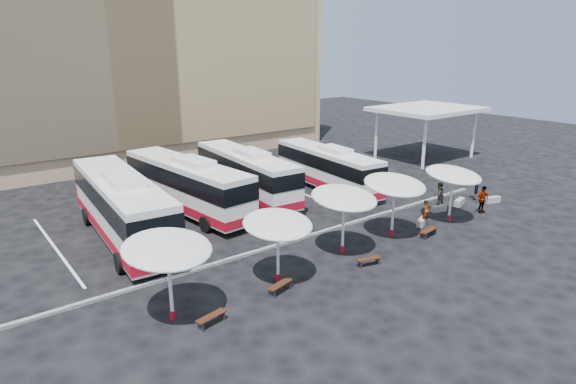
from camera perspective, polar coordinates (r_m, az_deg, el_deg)
ground at (r=28.65m, az=2.05°, el=-5.97°), size 120.00×120.00×0.00m
sandstone_building at (r=54.87m, az=-20.45°, el=17.52°), size 42.00×18.25×29.60m
service_canopy at (r=51.23m, az=16.14°, el=9.28°), size 10.00×8.00×5.20m
curb_divider at (r=28.98m, az=1.43°, el=-5.53°), size 34.00×0.25×0.15m
bay_lines at (r=34.79m, az=-6.31°, el=-1.83°), size 24.15×12.00×0.01m
bus_0 at (r=29.97m, az=-19.12°, el=-1.47°), size 3.88×13.52×4.23m
bus_1 at (r=33.91m, az=-11.93°, el=0.98°), size 3.92×12.72×3.97m
bus_2 at (r=36.59m, az=-5.04°, el=2.35°), size 3.43×12.23×3.83m
bus_3 at (r=38.72m, az=4.66°, el=3.00°), size 3.43×11.53×3.61m
sunshade_0 at (r=20.24m, az=-14.11°, el=-6.58°), size 4.39×4.43×3.83m
sunshade_1 at (r=22.98m, az=-1.22°, el=-3.86°), size 3.60×3.64×3.53m
sunshade_2 at (r=26.29m, az=6.67°, el=-0.72°), size 3.85×3.90×3.80m
sunshade_3 at (r=29.14m, az=12.54°, el=0.83°), size 3.93×3.97×3.84m
sunshade_4 at (r=32.82m, az=19.01°, el=1.92°), size 3.89×3.93×3.72m
wood_bench_0 at (r=20.91m, az=-9.06°, el=-14.49°), size 1.45×0.64×0.43m
wood_bench_1 at (r=23.03m, az=-0.94°, el=-11.05°), size 1.53×0.76×0.45m
wood_bench_2 at (r=25.99m, az=9.57°, el=-7.95°), size 1.41×0.69×0.42m
wood_bench_3 at (r=30.51m, az=16.33°, el=-4.49°), size 1.56×0.60×0.46m
conc_bench_0 at (r=32.37m, az=15.58°, el=-3.44°), size 1.21×0.79×0.43m
conc_bench_1 at (r=35.32m, az=17.41°, el=-1.89°), size 1.18×0.66×0.42m
conc_bench_2 at (r=37.20m, az=19.66°, el=-1.14°), size 1.28×0.74×0.45m
conc_bench_3 at (r=38.71m, az=23.09°, el=-0.84°), size 1.24×0.72×0.44m
passenger_0 at (r=32.30m, az=16.04°, el=-2.36°), size 0.67×0.50×1.67m
passenger_1 at (r=35.93m, az=17.48°, el=-0.36°), size 1.06×0.92×1.87m
passenger_2 at (r=35.86m, az=22.07°, el=-0.83°), size 1.19×0.66×1.92m
passenger_3 at (r=38.76m, az=21.30°, el=0.28°), size 1.18×0.99×1.59m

